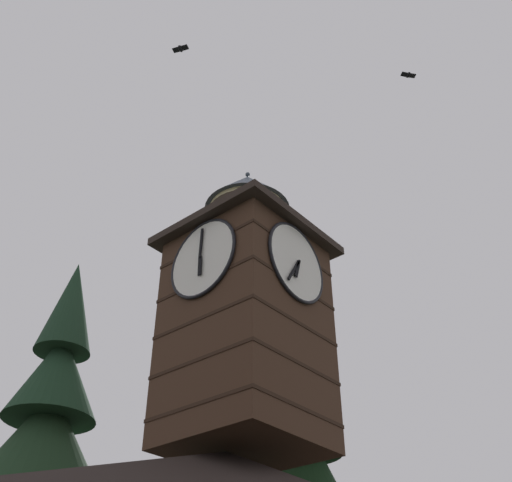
{
  "coord_description": "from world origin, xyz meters",
  "views": [
    {
      "loc": [
        10.44,
        9.41,
        1.94
      ],
      "look_at": [
        -1.91,
        -1.05,
        13.44
      ],
      "focal_mm": 44.31,
      "sensor_mm": 36.0,
      "label": 1
    }
  ],
  "objects_px": {
    "moon": "(6,474)",
    "flying_bird_high": "(180,49)",
    "flying_bird_low": "(408,75)",
    "clock_tower": "(246,309)"
  },
  "relations": [
    {
      "from": "moon",
      "to": "flying_bird_high",
      "type": "xyz_separation_m",
      "value": [
        15.05,
        32.76,
        5.26
      ]
    },
    {
      "from": "flying_bird_high",
      "to": "moon",
      "type": "bearing_deg",
      "value": -114.67
    },
    {
      "from": "flying_bird_low",
      "to": "clock_tower",
      "type": "bearing_deg",
      "value": -79.29
    },
    {
      "from": "flying_bird_low",
      "to": "moon",
      "type": "bearing_deg",
      "value": -105.04
    },
    {
      "from": "moon",
      "to": "clock_tower",
      "type": "bearing_deg",
      "value": 70.66
    },
    {
      "from": "clock_tower",
      "to": "flying_bird_low",
      "type": "xyz_separation_m",
      "value": [
        -1.11,
        5.88,
        6.96
      ]
    },
    {
      "from": "clock_tower",
      "to": "flying_bird_high",
      "type": "bearing_deg",
      "value": 0.49
    },
    {
      "from": "moon",
      "to": "flying_bird_low",
      "type": "height_order",
      "value": "flying_bird_low"
    },
    {
      "from": "clock_tower",
      "to": "flying_bird_low",
      "type": "distance_m",
      "value": 9.17
    },
    {
      "from": "clock_tower",
      "to": "flying_bird_high",
      "type": "height_order",
      "value": "flying_bird_high"
    }
  ]
}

